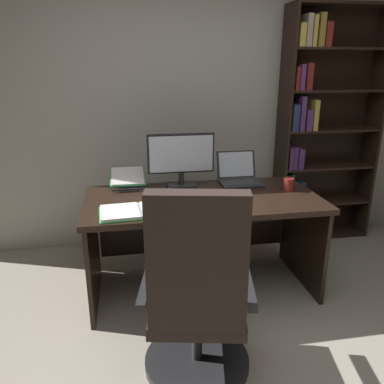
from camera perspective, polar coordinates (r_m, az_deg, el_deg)
name	(u,v)px	position (r m, az deg, el deg)	size (l,w,h in m)	color
wall_back	(191,92)	(3.58, -0.18, 14.76)	(4.81, 0.12, 2.84)	#B2ADA3
desk	(201,218)	(2.88, 1.31, -3.99)	(1.68, 0.81, 0.75)	black
bookshelf	(317,130)	(3.81, 18.29, 8.81)	(0.93, 0.28, 2.16)	black
office_chair	(197,304)	(2.05, 0.76, -16.43)	(0.67, 0.60, 1.12)	#232326
monitor	(181,160)	(2.93, -1.65, 4.84)	(0.52, 0.16, 0.42)	#232326
laptop	(239,177)	(3.08, 7.10, 2.26)	(0.32, 0.31, 0.24)	#232326
keyboard	(191,205)	(2.55, -0.11, -1.92)	(0.42, 0.15, 0.02)	#232326
computer_mouse	(234,201)	(2.61, 6.38, -1.35)	(0.06, 0.10, 0.04)	#232326
reading_stand_with_book	(128,178)	(3.00, -9.62, 2.01)	(0.27, 0.29, 0.13)	#232326
open_binder	(140,211)	(2.47, -7.77, -2.78)	(0.54, 0.32, 0.02)	green
notepad	(158,200)	(2.66, -5.07, -1.27)	(0.15, 0.21, 0.01)	white
pen	(161,199)	(2.66, -4.65, -1.06)	(0.01, 0.01, 0.14)	black
coffee_mug	(288,184)	(2.96, 14.26, 1.13)	(0.08, 0.08, 0.10)	maroon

